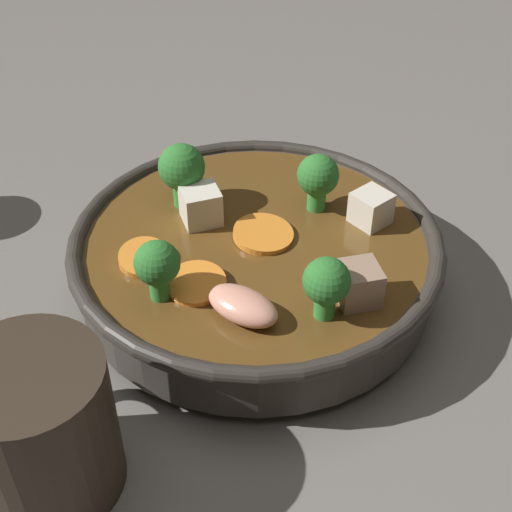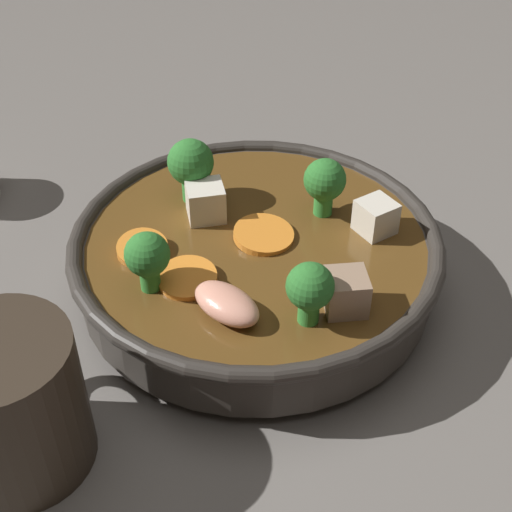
# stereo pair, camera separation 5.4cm
# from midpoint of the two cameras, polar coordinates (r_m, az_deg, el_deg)

# --- Properties ---
(ground_plane) EXTENTS (3.00, 3.00, 0.00)m
(ground_plane) POSITION_cam_midpoint_polar(r_m,az_deg,el_deg) (0.56, 2.75, -2.83)
(ground_plane) COLOR slate
(stirfry_bowl) EXTENTS (0.28, 0.28, 0.10)m
(stirfry_bowl) POSITION_cam_midpoint_polar(r_m,az_deg,el_deg) (0.53, 2.84, 0.04)
(stirfry_bowl) COLOR #38332D
(stirfry_bowl) RESTS_ON ground_plane
(dark_mug) EXTENTS (0.11, 0.09, 0.09)m
(dark_mug) POSITION_cam_midpoint_polar(r_m,az_deg,el_deg) (0.43, -15.73, -11.38)
(dark_mug) COLOR #33281E
(dark_mug) RESTS_ON ground_plane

